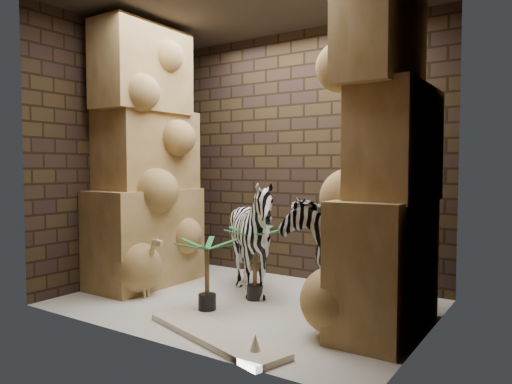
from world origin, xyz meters
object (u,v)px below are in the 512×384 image
Objects in this scene: zebra_left at (253,244)px; palm_back at (207,274)px; giraffe_toy at (139,265)px; surfboard at (215,335)px; zebra_right at (333,241)px; palm_front at (255,263)px.

palm_back is (-0.10, -0.64, -0.21)m from zebra_left.
giraffe_toy is 0.46× the size of surfboard.
zebra_right is 1.73× the size of palm_front.
surfboard is at bearing -115.34° from zebra_right.
zebra_left is 1.21m from giraffe_toy.
zebra_left is 1.61× the size of palm_front.
surfboard is at bearing -72.90° from palm_front.
palm_front is at bearing 124.07° from surfboard.
zebra_right is 1.91× the size of palm_back.
zebra_right is at bearing 1.00° from zebra_left.
giraffe_toy is 0.88m from palm_back.
zebra_left is 0.22m from palm_front.
zebra_left reaches higher than palm_front.
palm_front is 0.52× the size of surfboard.
palm_front is (0.09, -0.10, -0.17)m from zebra_left.
surfboard is (0.33, -1.08, -0.35)m from palm_front.
zebra_right reaches higher than giraffe_toy.
palm_back is (-0.98, -0.72, -0.31)m from zebra_right.
zebra_right is 1.48m from surfboard.
zebra_right is 0.85m from palm_front.
palm_front is (1.07, 0.58, 0.04)m from giraffe_toy.
zebra_left is 1.36m from surfboard.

